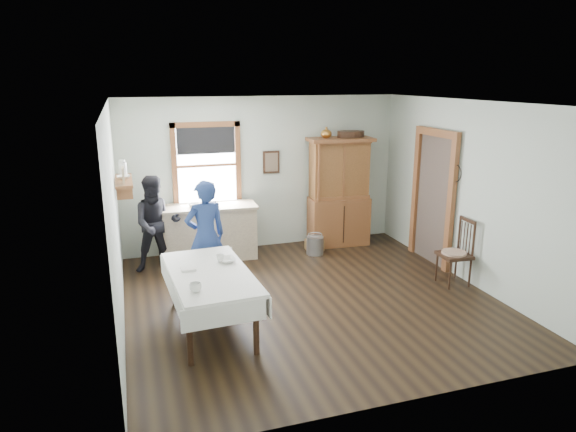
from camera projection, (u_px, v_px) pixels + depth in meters
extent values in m
cube|color=black|center=(310.00, 298.00, 7.21)|extent=(5.00, 5.00, 0.01)
cube|color=white|center=(313.00, 103.00, 6.51)|extent=(5.00, 5.00, 0.01)
cube|color=#B5BFB1|center=(263.00, 173.00, 9.16)|extent=(5.00, 0.01, 2.70)
cube|color=#B5BFB1|center=(409.00, 271.00, 4.56)|extent=(5.00, 0.01, 2.70)
cube|color=#B5BFB1|center=(115.00, 221.00, 6.12)|extent=(0.01, 5.00, 2.70)
cube|color=#B5BFB1|center=(469.00, 193.00, 7.60)|extent=(0.01, 5.00, 2.70)
cube|color=white|center=(207.00, 165.00, 8.80)|extent=(1.00, 0.02, 1.30)
cube|color=brown|center=(205.00, 124.00, 8.59)|extent=(1.18, 0.06, 0.09)
cube|color=brown|center=(208.00, 205.00, 8.96)|extent=(1.18, 0.06, 0.09)
cube|color=brown|center=(174.00, 167.00, 8.61)|extent=(0.09, 0.06, 1.48)
cube|color=brown|center=(238.00, 164.00, 8.93)|extent=(0.09, 0.06, 1.48)
cube|color=black|center=(206.00, 141.00, 8.64)|extent=(0.98, 0.03, 0.44)
cube|color=#4E4037|center=(434.00, 200.00, 8.45)|extent=(0.03, 0.90, 2.10)
cube|color=brown|center=(451.00, 208.00, 7.97)|extent=(0.08, 0.12, 2.10)
cube|color=brown|center=(416.00, 194.00, 8.91)|extent=(0.08, 0.12, 2.10)
cube|color=brown|center=(437.00, 133.00, 8.15)|extent=(0.08, 1.14, 0.12)
cube|color=brown|center=(124.00, 181.00, 7.49)|extent=(0.24, 1.00, 0.04)
cube|color=brown|center=(125.00, 193.00, 7.15)|extent=(0.22, 0.03, 0.18)
cube|color=brown|center=(124.00, 182.00, 7.88)|extent=(0.22, 0.03, 0.18)
cube|color=#CBB68D|center=(123.00, 176.00, 7.18)|extent=(0.03, 0.22, 0.24)
cylinder|color=white|center=(123.00, 168.00, 7.78)|extent=(0.12, 0.12, 0.22)
cube|color=#351E12|center=(271.00, 162.00, 9.11)|extent=(0.30, 0.04, 0.40)
torus|color=black|center=(456.00, 165.00, 7.76)|extent=(0.01, 0.27, 0.27)
cube|color=#CBB68D|center=(209.00, 232.00, 8.72)|extent=(1.66, 0.71, 0.93)
cube|color=brown|center=(339.00, 192.00, 9.34)|extent=(1.19, 0.62, 1.97)
cube|color=white|center=(211.00, 300.00, 6.31)|extent=(1.06, 1.88, 0.73)
cube|color=#351E12|center=(455.00, 252.00, 7.61)|extent=(0.48, 0.48, 1.01)
cube|color=#A0A2A8|center=(315.00, 245.00, 9.00)|extent=(0.31, 0.31, 0.32)
cube|color=#986B45|center=(314.00, 245.00, 9.23)|extent=(0.33, 0.24, 0.19)
imported|color=navy|center=(206.00, 240.00, 7.33)|extent=(0.61, 0.46, 1.51)
imported|color=black|center=(157.00, 227.00, 8.10)|extent=(0.72, 0.57, 1.43)
imported|color=white|center=(195.00, 287.00, 5.62)|extent=(0.14, 0.14, 0.10)
imported|color=white|center=(220.00, 258.00, 6.54)|extent=(0.11, 0.11, 0.10)
imported|color=white|center=(227.00, 260.00, 6.53)|extent=(0.26, 0.26, 0.06)
imported|color=brown|center=(205.00, 206.00, 8.51)|extent=(0.16, 0.21, 0.02)
imported|color=white|center=(194.00, 205.00, 8.50)|extent=(0.21, 0.21, 0.06)
imported|color=white|center=(123.00, 177.00, 7.52)|extent=(0.22, 0.22, 0.05)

